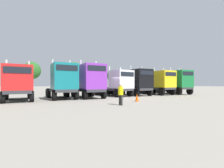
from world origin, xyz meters
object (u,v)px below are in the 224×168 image
object	(u,v)px
semi_truck_purple	(91,81)
visitor_in_hivis	(121,93)
semi_truck_white	(118,83)
traffic_cone_near	(137,98)
semi_truck_red	(18,83)
semi_truck_teal	(63,81)
semi_truck_black	(139,82)
semi_truck_green	(179,82)
semi_truck_yellow	(161,83)

from	to	relation	value
semi_truck_purple	visitor_in_hivis	size ratio (longest dim) A/B	3.55
semi_truck_white	traffic_cone_near	distance (m)	6.47
semi_truck_red	semi_truck_teal	bearing A→B (deg)	92.55
semi_truck_black	semi_truck_green	distance (m)	7.54
semi_truck_purple	semi_truck_black	distance (m)	7.51
semi_truck_purple	semi_truck_yellow	bearing A→B (deg)	92.96
semi_truck_red	semi_truck_teal	xyz separation A→B (m)	(4.22, 0.25, 0.21)
visitor_in_hivis	semi_truck_purple	bearing A→B (deg)	-90.23
visitor_in_hivis	semi_truck_green	bearing A→B (deg)	-154.64
semi_truck_yellow	visitor_in_hivis	distance (m)	13.79
semi_truck_red	semi_truck_white	bearing A→B (deg)	92.97
semi_truck_black	visitor_in_hivis	xyz separation A→B (m)	(-7.63, -7.48, -0.92)
semi_truck_black	traffic_cone_near	size ratio (longest dim) A/B	8.39
semi_truck_green	semi_truck_yellow	bearing A→B (deg)	-90.13
semi_truck_black	semi_truck_green	bearing A→B (deg)	86.42
semi_truck_black	semi_truck_teal	bearing A→B (deg)	-86.72
semi_truck_white	visitor_in_hivis	xyz separation A→B (m)	(-4.35, -7.67, -0.81)
semi_truck_red	semi_truck_black	bearing A→B (deg)	91.41
semi_truck_teal	semi_truck_red	bearing A→B (deg)	-86.77
traffic_cone_near	semi_truck_black	bearing A→B (deg)	50.68
semi_truck_teal	semi_truck_white	bearing A→B (deg)	93.90
semi_truck_teal	visitor_in_hivis	size ratio (longest dim) A/B	3.72
semi_truck_teal	traffic_cone_near	distance (m)	8.12
semi_truck_teal	semi_truck_yellow	bearing A→B (deg)	90.16
semi_truck_red	visitor_in_hivis	world-z (taller)	semi_truck_red
traffic_cone_near	semi_truck_yellow	bearing A→B (deg)	32.46
semi_truck_yellow	traffic_cone_near	distance (m)	10.69
semi_truck_red	visitor_in_hivis	distance (m)	9.94
semi_truck_white	traffic_cone_near	xyz separation A→B (m)	(-1.58, -6.12, -1.41)
semi_truck_green	traffic_cone_near	xyz separation A→B (m)	(-12.37, -5.26, -1.62)
semi_truck_white	traffic_cone_near	size ratio (longest dim) A/B	8.73
semi_truck_red	semi_truck_purple	distance (m)	7.26
semi_truck_red	semi_truck_yellow	world-z (taller)	semi_truck_yellow
semi_truck_black	semi_truck_yellow	size ratio (longest dim) A/B	0.97
semi_truck_black	traffic_cone_near	world-z (taller)	semi_truck_black
semi_truck_purple	semi_truck_teal	bearing A→B (deg)	-98.18
semi_truck_teal	visitor_in_hivis	xyz separation A→B (m)	(2.88, -7.16, -1.02)
semi_truck_yellow	semi_truck_green	xyz separation A→B (m)	(3.43, -0.42, 0.12)
visitor_in_hivis	traffic_cone_near	xyz separation A→B (m)	(2.77, 1.55, -0.60)
semi_truck_purple	visitor_in_hivis	distance (m)	6.79
visitor_in_hivis	semi_truck_red	bearing A→B (deg)	-43.11
semi_truck_green	traffic_cone_near	bearing A→B (deg)	-60.11
semi_truck_teal	traffic_cone_near	size ratio (longest dim) A/B	8.53
semi_truck_white	traffic_cone_near	bearing A→B (deg)	-21.95
semi_truck_red	semi_truck_purple	bearing A→B (deg)	87.55
semi_truck_red	semi_truck_white	xyz separation A→B (m)	(11.44, 0.75, 0.00)
semi_truck_white	traffic_cone_near	world-z (taller)	semi_truck_white
semi_truck_purple	semi_truck_green	world-z (taller)	semi_truck_purple
semi_truck_green	visitor_in_hivis	bearing A→B (deg)	-58.94
semi_truck_purple	semi_truck_green	distance (m)	14.98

